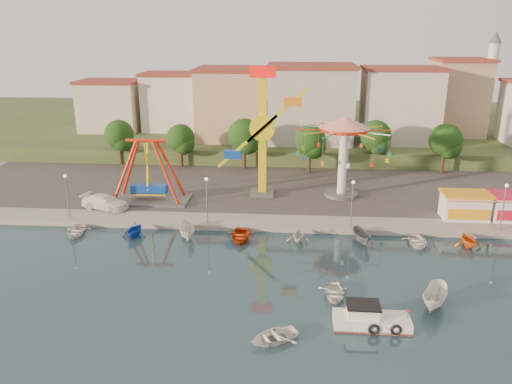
# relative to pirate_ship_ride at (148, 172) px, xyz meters

# --- Properties ---
(ground) EXTENTS (200.00, 200.00, 0.00)m
(ground) POSITION_rel_pirate_ship_ride_xyz_m (16.52, -19.74, -4.39)
(ground) COLOR #122632
(ground) RESTS_ON ground
(quay_deck) EXTENTS (200.00, 100.00, 0.60)m
(quay_deck) POSITION_rel_pirate_ship_ride_xyz_m (16.52, 42.26, -4.09)
(quay_deck) COLOR #9E998E
(quay_deck) RESTS_ON ground
(asphalt_pad) EXTENTS (90.00, 28.00, 0.01)m
(asphalt_pad) POSITION_rel_pirate_ship_ride_xyz_m (16.52, 10.26, -3.79)
(asphalt_pad) COLOR #4C4944
(asphalt_pad) RESTS_ON quay_deck
(hill_terrace) EXTENTS (200.00, 60.00, 3.00)m
(hill_terrace) POSITION_rel_pirate_ship_ride_xyz_m (16.52, 47.26, -2.89)
(hill_terrace) COLOR #384C26
(hill_terrace) RESTS_ON ground
(pirate_ship_ride) EXTENTS (10.00, 5.00, 8.00)m
(pirate_ship_ride) POSITION_rel_pirate_ship_ride_xyz_m (0.00, 0.00, 0.00)
(pirate_ship_ride) COLOR #59595E
(pirate_ship_ride) RESTS_ON quay_deck
(kamikaze_tower) EXTENTS (7.66, 3.10, 16.50)m
(kamikaze_tower) POSITION_rel_pirate_ship_ride_xyz_m (14.47, 3.32, 4.04)
(kamikaze_tower) COLOR #59595E
(kamikaze_tower) RESTS_ON quay_deck
(wave_swinger) EXTENTS (11.60, 11.60, 10.40)m
(wave_swinger) POSITION_rel_pirate_ship_ride_xyz_m (24.37, 3.90, 3.80)
(wave_swinger) COLOR #59595E
(wave_swinger) RESTS_ON quay_deck
(booth_left) EXTENTS (5.40, 3.78, 3.08)m
(booth_left) POSITION_rel_pirate_ship_ride_xyz_m (37.76, -3.25, -2.23)
(booth_left) COLOR white
(booth_left) RESTS_ON quay_deck
(lamp_post_0) EXTENTS (0.14, 0.14, 5.00)m
(lamp_post_0) POSITION_rel_pirate_ship_ride_xyz_m (-7.48, -6.74, -1.29)
(lamp_post_0) COLOR #59595E
(lamp_post_0) RESTS_ON quay_deck
(lamp_post_1) EXTENTS (0.14, 0.14, 5.00)m
(lamp_post_1) POSITION_rel_pirate_ship_ride_xyz_m (8.52, -6.74, -1.29)
(lamp_post_1) COLOR #59595E
(lamp_post_1) RESTS_ON quay_deck
(lamp_post_2) EXTENTS (0.14, 0.14, 5.00)m
(lamp_post_2) POSITION_rel_pirate_ship_ride_xyz_m (24.52, -6.74, -1.29)
(lamp_post_2) COLOR #59595E
(lamp_post_2) RESTS_ON quay_deck
(lamp_post_3) EXTENTS (0.14, 0.14, 5.00)m
(lamp_post_3) POSITION_rel_pirate_ship_ride_xyz_m (40.52, -6.74, -1.29)
(lamp_post_3) COLOR #59595E
(lamp_post_3) RESTS_ON quay_deck
(tree_0) EXTENTS (4.60, 4.60, 7.19)m
(tree_0) POSITION_rel_pirate_ship_ride_xyz_m (-9.48, 17.24, 1.08)
(tree_0) COLOR #382314
(tree_0) RESTS_ON quay_deck
(tree_1) EXTENTS (4.35, 4.35, 6.80)m
(tree_1) POSITION_rel_pirate_ship_ride_xyz_m (0.52, 16.50, 0.81)
(tree_1) COLOR #382314
(tree_1) RESTS_ON quay_deck
(tree_2) EXTENTS (5.02, 5.02, 7.85)m
(tree_2) POSITION_rel_pirate_ship_ride_xyz_m (10.52, 16.07, 1.52)
(tree_2) COLOR #382314
(tree_2) RESTS_ON quay_deck
(tree_3) EXTENTS (4.68, 4.68, 7.32)m
(tree_3) POSITION_rel_pirate_ship_ride_xyz_m (20.52, 14.63, 1.16)
(tree_3) COLOR #382314
(tree_3) RESTS_ON quay_deck
(tree_4) EXTENTS (4.86, 4.86, 7.60)m
(tree_4) POSITION_rel_pirate_ship_ride_xyz_m (30.52, 17.62, 1.35)
(tree_4) COLOR #382314
(tree_4) RESTS_ON quay_deck
(tree_5) EXTENTS (4.83, 4.83, 7.54)m
(tree_5) POSITION_rel_pirate_ship_ride_xyz_m (40.52, 15.80, 1.31)
(tree_5) COLOR #382314
(tree_5) RESTS_ON quay_deck
(building_0) EXTENTS (9.26, 9.53, 11.87)m
(building_0) POSITION_rel_pirate_ship_ride_xyz_m (-16.85, 26.33, 4.54)
(building_0) COLOR beige
(building_0) RESTS_ON hill_terrace
(building_1) EXTENTS (12.33, 9.01, 8.63)m
(building_1) POSITION_rel_pirate_ship_ride_xyz_m (-4.81, 31.65, 2.92)
(building_1) COLOR silver
(building_1) RESTS_ON hill_terrace
(building_2) EXTENTS (11.95, 9.28, 11.23)m
(building_2) POSITION_rel_pirate_ship_ride_xyz_m (8.33, 32.22, 4.22)
(building_2) COLOR tan
(building_2) RESTS_ON hill_terrace
(building_3) EXTENTS (12.59, 10.50, 9.20)m
(building_3) POSITION_rel_pirate_ship_ride_xyz_m (22.12, 29.07, 3.20)
(building_3) COLOR beige
(building_3) RESTS_ON hill_terrace
(building_4) EXTENTS (10.75, 9.23, 9.24)m
(building_4) POSITION_rel_pirate_ship_ride_xyz_m (35.59, 32.47, 3.22)
(building_4) COLOR beige
(building_4) RESTS_ON hill_terrace
(building_5) EXTENTS (12.77, 10.96, 11.21)m
(building_5) POSITION_rel_pirate_ship_ride_xyz_m (48.89, 30.60, 4.21)
(building_5) COLOR tan
(building_5) RESTS_ON hill_terrace
(minaret) EXTENTS (2.80, 2.80, 18.00)m
(minaret) POSITION_rel_pirate_ship_ride_xyz_m (52.52, 34.26, 8.15)
(minaret) COLOR silver
(minaret) RESTS_ON hill_terrace
(cabin_motorboat) EXTENTS (5.74, 2.38, 2.01)m
(cabin_motorboat) POSITION_rel_pirate_ship_ride_xyz_m (23.98, -25.44, -3.86)
(cabin_motorboat) COLOR white
(cabin_motorboat) RESTS_ON ground
(rowboat_a) EXTENTS (2.56, 3.57, 0.74)m
(rowboat_a) POSITION_rel_pirate_ship_ride_xyz_m (21.64, -21.22, -4.03)
(rowboat_a) COLOR white
(rowboat_a) RESTS_ON ground
(rowboat_b) EXTENTS (4.52, 4.14, 0.76)m
(rowboat_b) POSITION_rel_pirate_ship_ride_xyz_m (16.84, -27.78, -4.01)
(rowboat_b) COLOR white
(rowboat_b) RESTS_ON ground
(skiff) EXTENTS (3.45, 4.70, 1.71)m
(skiff) POSITION_rel_pirate_ship_ride_xyz_m (29.60, -22.27, -3.54)
(skiff) COLOR white
(skiff) RESTS_ON ground
(van) EXTENTS (6.28, 3.81, 1.70)m
(van) POSITION_rel_pirate_ship_ride_xyz_m (-4.57, -3.20, -2.94)
(van) COLOR white
(van) RESTS_ON quay_deck
(moored_boat_0) EXTENTS (3.04, 3.97, 0.77)m
(moored_boat_0) POSITION_rel_pirate_ship_ride_xyz_m (-5.47, -9.94, -4.01)
(moored_boat_0) COLOR white
(moored_boat_0) RESTS_ON ground
(moored_boat_1) EXTENTS (3.18, 3.52, 1.64)m
(moored_boat_1) POSITION_rel_pirate_ship_ride_xyz_m (1.06, -9.94, -3.58)
(moored_boat_1) COLOR #1442B3
(moored_boat_1) RESTS_ON ground
(moored_boat_2) EXTENTS (2.61, 4.33, 1.57)m
(moored_boat_2) POSITION_rel_pirate_ship_ride_xyz_m (6.82, -9.94, -3.61)
(moored_boat_2) COLOR silver
(moored_boat_2) RESTS_ON ground
(moored_boat_3) EXTENTS (3.19, 4.34, 0.87)m
(moored_boat_3) POSITION_rel_pirate_ship_ride_xyz_m (12.57, -9.94, -3.96)
(moored_boat_3) COLOR red
(moored_boat_3) RESTS_ON ground
(moored_boat_4) EXTENTS (2.51, 2.88, 1.47)m
(moored_boat_4) POSITION_rel_pirate_ship_ride_xyz_m (18.73, -9.94, -3.66)
(moored_boat_4) COLOR silver
(moored_boat_4) RESTS_ON ground
(moored_boat_5) EXTENTS (2.13, 3.88, 1.42)m
(moored_boat_5) POSITION_rel_pirate_ship_ride_xyz_m (25.32, -9.94, -3.68)
(moored_boat_5) COLOR slate
(moored_boat_5) RESTS_ON ground
(moored_boat_6) EXTENTS (2.83, 3.83, 0.76)m
(moored_boat_6) POSITION_rel_pirate_ship_ride_xyz_m (31.03, -9.94, -4.01)
(moored_boat_6) COLOR white
(moored_boat_6) RESTS_ON ground
(moored_boat_7) EXTENTS (2.82, 3.23, 1.63)m
(moored_boat_7) POSITION_rel_pirate_ship_ride_xyz_m (36.17, -9.94, -3.58)
(moored_boat_7) COLOR orange
(moored_boat_7) RESTS_ON ground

